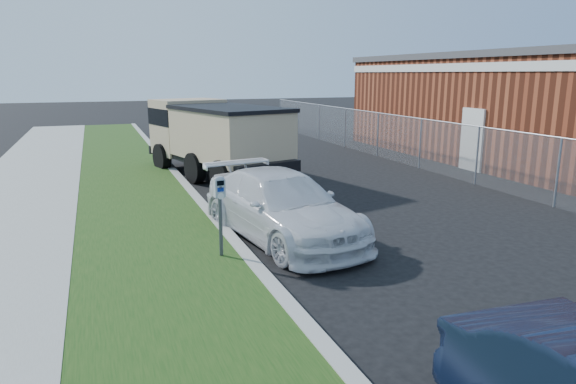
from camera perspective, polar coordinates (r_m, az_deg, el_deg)
name	(u,v)px	position (r m, az deg, el deg)	size (l,w,h in m)	color
ground	(370,245)	(10.55, 9.11, -5.84)	(120.00, 120.00, 0.00)	black
streetside	(76,243)	(11.15, -22.51, -5.29)	(6.12, 50.00, 0.15)	gray
chainlink_fence	(421,134)	(19.26, 14.54, 6.29)	(0.06, 30.06, 30.00)	slate
brick_building	(530,105)	(23.84, 25.28, 8.78)	(9.20, 14.20, 4.17)	maroon
parking_meter	(220,198)	(9.24, -7.59, -0.72)	(0.21, 0.16, 1.47)	#3F4247
white_wagon	(281,205)	(10.74, -0.74, -1.50)	(1.93, 4.74, 1.38)	silver
dump_truck	(214,134)	(17.47, -8.28, 6.36)	(3.94, 6.71, 2.48)	black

